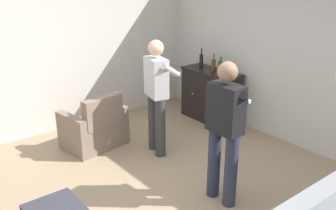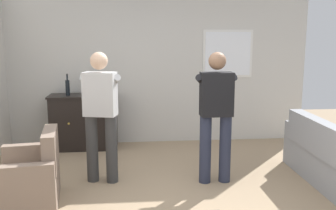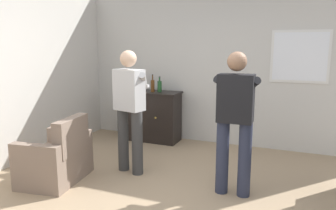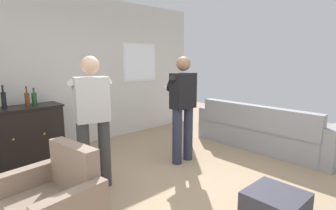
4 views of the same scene
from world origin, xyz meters
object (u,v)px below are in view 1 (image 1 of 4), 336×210
sideboard_cabinet (211,95)px  bottle_liquor_amber (201,61)px  bottle_wine_green (220,67)px  bottle_spirits_clear (214,65)px  person_standing_left (157,92)px  person_standing_right (225,127)px  armchair (95,129)px

sideboard_cabinet → bottle_liquor_amber: bottle_liquor_amber is taller
bottle_wine_green → bottle_spirits_clear: 0.13m
sideboard_cabinet → person_standing_left: (0.42, -1.49, 0.48)m
person_standing_left → person_standing_right: size_ratio=1.00×
bottle_spirits_clear → person_standing_right: bearing=-41.9°
bottle_wine_green → bottle_liquor_amber: bottle_liquor_amber is taller
bottle_wine_green → person_standing_left: (0.23, -1.51, -0.08)m
bottle_liquor_amber → person_standing_left: 1.61m
armchair → person_standing_left: 1.17m
person_standing_left → person_standing_right: bearing=-5.7°
sideboard_cabinet → bottle_wine_green: size_ratio=4.06×
armchair → bottle_wine_green: bearing=76.7°
person_standing_left → sideboard_cabinet: bearing=105.6°
sideboard_cabinet → person_standing_right: person_standing_right is taller
sideboard_cabinet → bottle_wine_green: bottle_wine_green is taller
armchair → person_standing_right: bearing=12.6°
bottle_wine_green → bottle_liquor_amber: (-0.43, -0.04, 0.03)m
armchair → person_standing_right: size_ratio=0.57×
bottle_liquor_amber → bottle_spirits_clear: bearing=-1.0°
bottle_spirits_clear → person_standing_right: person_standing_right is taller
armchair → person_standing_right: (2.19, 0.49, 0.65)m
bottle_liquor_amber → person_standing_right: (2.11, -1.62, -0.11)m
bottle_wine_green → person_standing_right: bearing=-44.6°
bottle_wine_green → armchair: bearing=-103.3°
person_standing_right → person_standing_left: bearing=174.3°
bottle_liquor_amber → person_standing_right: person_standing_right is taller
sideboard_cabinet → bottle_liquor_amber: bearing=-174.2°
sideboard_cabinet → person_standing_right: 2.53m
bottle_liquor_amber → person_standing_right: size_ratio=0.21×
sideboard_cabinet → bottle_spirits_clear: bottle_spirits_clear is taller
armchair → person_standing_left: (0.74, 0.64, 0.65)m
bottle_wine_green → person_standing_left: person_standing_left is taller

